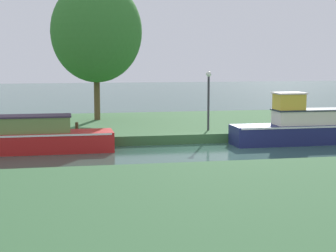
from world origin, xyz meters
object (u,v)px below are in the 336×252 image
Objects in this scene: navy_barge at (330,127)px; willow_tree_left at (97,32)px; lamp_post at (209,93)px; mooring_post_near at (77,129)px.

willow_tree_left is (-9.48, 6.93, 4.27)m from navy_barge.
lamp_post is 6.08m from mooring_post_near.
willow_tree_left reaches higher than navy_barge.
mooring_post_near is at bearing -103.04° from willow_tree_left.
mooring_post_near is (-10.75, 1.44, -0.01)m from navy_barge.
lamp_post is 4.67× the size of mooring_post_near.
navy_barge is 12.50m from willow_tree_left.
willow_tree_left is 7.28m from lamp_post.
navy_barge is at bearing -7.63° from mooring_post_near.
willow_tree_left is at bearing 143.83° from navy_barge.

